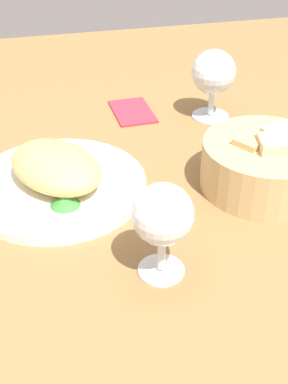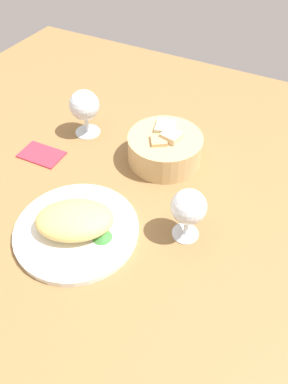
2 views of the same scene
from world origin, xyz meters
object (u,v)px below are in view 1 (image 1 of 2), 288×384
at_px(wine_glass_near, 162,217).
at_px(folded_napkin, 132,111).
at_px(plate, 58,186).
at_px(bread_basket, 265,164).
at_px(wine_glass_far, 213,75).

xyz_separation_m(wine_glass_near, folded_napkin, (-0.43, 0.06, -0.08)).
distance_m(plate, wine_glass_near, 0.24).
relative_size(bread_basket, wine_glass_near, 1.51).
xyz_separation_m(bread_basket, folded_napkin, (-0.29, -0.13, -0.03)).
bearing_deg(wine_glass_near, plate, -153.48).
bearing_deg(plate, wine_glass_far, 120.18).
relative_size(plate, folded_napkin, 2.35).
xyz_separation_m(plate, folded_napkin, (-0.22, 0.16, -0.00)).
bearing_deg(wine_glass_near, bread_basket, 126.04).
bearing_deg(wine_glass_far, wine_glass_near, -27.77).
distance_m(bread_basket, wine_glass_near, 0.24).
relative_size(plate, bread_basket, 1.42).
bearing_deg(wine_glass_far, plate, -59.82).
xyz_separation_m(wine_glass_near, wine_glass_far, (-0.38, 0.20, 0.00)).
bearing_deg(folded_napkin, plate, -37.96).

